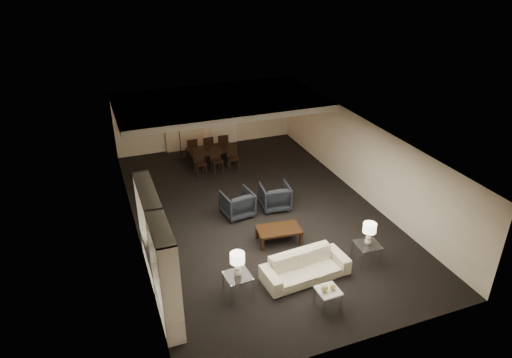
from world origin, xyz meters
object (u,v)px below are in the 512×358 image
object	(u,v)px
vase_blue	(165,277)
chair_fm	(207,147)
side_table_left	(238,285)
table_lamp_left	(238,265)
dining_table	(212,157)
armchair_right	(275,196)
television	(155,241)
armchair_left	(237,203)
chair_nm	(217,160)
pendant_light	(229,114)
floor_speaker	(161,225)
vase_amber	(160,248)
coffee_table	(279,235)
table_lamp_right	(369,234)
side_table_right	(366,253)
chair_nl	(200,163)
marble_table	(328,299)
chair_fl	(191,149)
floor_lamp	(180,137)
chair_fr	(222,145)
chair_nr	(233,158)
sofa	(305,267)

from	to	relation	value
vase_blue	chair_fm	distance (m)	8.51
side_table_left	table_lamp_left	size ratio (longest dim) A/B	0.97
side_table_left	dining_table	distance (m)	7.15
armchair_right	television	bearing A→B (deg)	35.11
armchair_right	chair_fm	distance (m)	4.46
armchair_left	chair_nm	bearing A→B (deg)	-102.61
table_lamp_left	chair_nm	world-z (taller)	table_lamp_left
pendant_light	floor_speaker	size ratio (longest dim) A/B	0.50
vase_amber	coffee_table	bearing A→B (deg)	24.79
vase_amber	chair_nm	xyz separation A→B (m)	(3.00, 6.30, -1.21)
pendant_light	chair_nm	distance (m)	1.66
coffee_table	chair_fm	bearing A→B (deg)	93.02
table_lamp_right	chair_fm	bearing A→B (deg)	104.76
side_table_right	television	world-z (taller)	television
vase_amber	chair_nl	size ratio (longest dim) A/B	0.20
table_lamp_left	marble_table	xyz separation A→B (m)	(1.70, -1.10, -0.60)
television	chair_fl	xyz separation A→B (m)	(2.37, 6.46, -0.64)
table_lamp_left	chair_nl	bearing A→B (deg)	83.01
marble_table	armchair_right	bearing A→B (deg)	82.23
coffee_table	armchair_right	size ratio (longest dim) A/B	1.34
side_table_right	chair_nl	bearing A→B (deg)	112.37
armchair_right	chair_nl	xyz separation A→B (m)	(-1.52, 3.07, 0.04)
chair_nm	floor_lamp	distance (m)	1.89
table_lamp_left	vase_blue	distance (m)	1.67
table_lamp_left	table_lamp_right	world-z (taller)	same
chair_fr	chair_nm	bearing A→B (deg)	69.94
armchair_right	vase_blue	distance (m)	5.35
table_lamp_right	chair_nl	world-z (taller)	table_lamp_right
television	vase_blue	world-z (taller)	television
coffee_table	television	bearing A→B (deg)	-173.17
dining_table	chair_fr	xyz separation A→B (m)	(0.60, 0.65, 0.14)
table_lamp_left	chair_nr	world-z (taller)	table_lamp_left
floor_speaker	chair_fr	distance (m)	5.92
armchair_left	side_table_right	bearing A→B (deg)	117.50
table_lamp_left	marble_table	size ratio (longest dim) A/B	1.24
side_table_left	dining_table	bearing A→B (deg)	78.87
sofa	chair_fr	distance (m)	7.67
chair_fl	pendant_light	bearing A→B (deg)	141.77
side_table_left	television	xyz separation A→B (m)	(-1.59, 1.21, 0.81)
dining_table	chair_nr	bearing A→B (deg)	-51.06
armchair_left	chair_nl	bearing A→B (deg)	-91.43
coffee_table	floor_lamp	distance (m)	6.51
chair_nl	chair_nm	xyz separation A→B (m)	(0.60, 0.00, 0.00)
sofa	side_table_left	xyz separation A→B (m)	(-1.70, 0.00, -0.04)
side_table_right	vase_amber	world-z (taller)	vase_amber
side_table_left	marble_table	world-z (taller)	side_table_left
television	chair_fl	bearing A→B (deg)	-20.18
pendant_light	table_lamp_right	size ratio (longest dim) A/B	0.87
floor_speaker	chair_nr	world-z (taller)	floor_speaker
pendant_light	chair_nr	distance (m)	1.54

